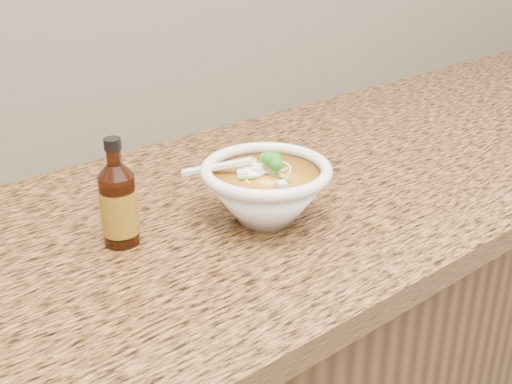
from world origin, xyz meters
TOP-DOWN VIEW (x-y plane):
  - counter_slab at (0.00, 1.68)m, footprint 4.00×0.68m
  - soup_bowl at (0.03, 1.60)m, footprint 0.20×0.20m
  - hot_sauce_bottle at (-0.18, 1.67)m, footprint 0.06×0.06m

SIDE VIEW (x-z plane):
  - counter_slab at x=0.00m, z-range 0.86..0.90m
  - soup_bowl at x=0.03m, z-range 0.89..1.00m
  - hot_sauce_bottle at x=-0.18m, z-range 0.88..1.04m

